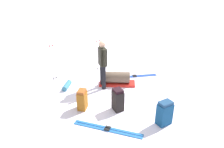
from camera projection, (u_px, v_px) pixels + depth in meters
ground_plane at (112, 93)px, 7.03m from camera, size 80.00×80.00×0.00m
skier_standing at (103, 62)px, 6.98m from camera, size 0.28×0.56×1.70m
ski_pair_near at (135, 76)px, 8.17m from camera, size 1.72×0.73×0.05m
ski_pair_far at (107, 129)px, 5.34m from camera, size 1.38×1.47×0.05m
backpack_large_dark at (118, 100)px, 6.01m from camera, size 0.28×0.34×0.68m
backpack_bright at (82, 100)px, 6.06m from camera, size 0.39×0.40×0.63m
backpack_small_spare at (165, 113)px, 5.42m from camera, size 0.38×0.27×0.68m
ski_poles_planted_near at (53, 61)px, 7.66m from camera, size 0.18×0.10×1.36m
ski_poles_planted_far at (99, 54)px, 8.52m from camera, size 0.22×0.11×1.27m
gear_sled at (117, 79)px, 7.48m from camera, size 1.32×1.06×0.49m
sleeping_mat_rolled at (67, 86)px, 7.31m from camera, size 0.47×0.55×0.18m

